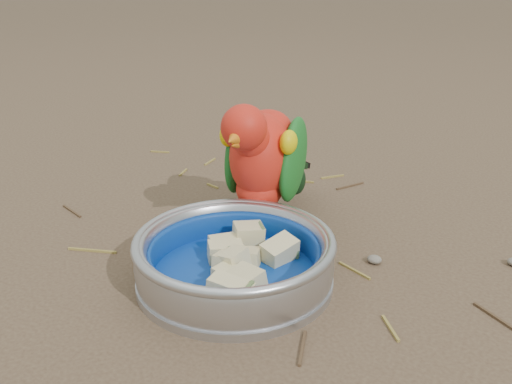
% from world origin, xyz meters
% --- Properties ---
extents(ground, '(60.00, 60.00, 0.00)m').
position_xyz_m(ground, '(0.00, 0.00, 0.00)').
color(ground, brown).
extents(food_bowl, '(0.24, 0.24, 0.02)m').
position_xyz_m(food_bowl, '(-0.04, 0.01, 0.01)').
color(food_bowl, '#B2B2BA').
rests_on(food_bowl, ground).
extents(bowl_wall, '(0.24, 0.24, 0.04)m').
position_xyz_m(bowl_wall, '(-0.04, 0.01, 0.04)').
color(bowl_wall, '#B2B2BA').
rests_on(bowl_wall, food_bowl).
extents(fruit_wedges, '(0.14, 0.14, 0.03)m').
position_xyz_m(fruit_wedges, '(-0.04, 0.01, 0.03)').
color(fruit_wedges, beige).
rests_on(fruit_wedges, food_bowl).
extents(lory_parrot, '(0.12, 0.24, 0.19)m').
position_xyz_m(lory_parrot, '(-0.07, 0.16, 0.09)').
color(lory_parrot, red).
rests_on(lory_parrot, ground).
extents(ground_debris, '(0.90, 0.80, 0.01)m').
position_xyz_m(ground_debris, '(-0.02, 0.03, 0.00)').
color(ground_debris, olive).
rests_on(ground_debris, ground).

